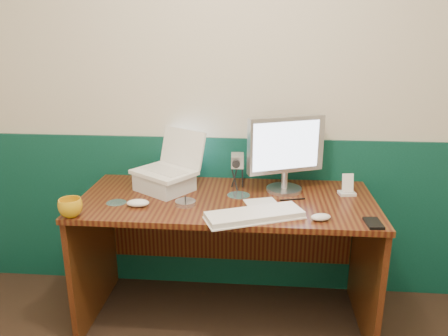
# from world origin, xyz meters

# --- Properties ---
(back_wall) EXTENTS (3.50, 0.04, 2.50)m
(back_wall) POSITION_xyz_m (0.00, 1.75, 1.25)
(back_wall) COLOR beige
(back_wall) RESTS_ON ground
(wainscot) EXTENTS (3.48, 0.02, 1.00)m
(wainscot) POSITION_xyz_m (0.00, 1.74, 0.50)
(wainscot) COLOR #083529
(wainscot) RESTS_ON ground
(desk) EXTENTS (1.60, 0.70, 0.75)m
(desk) POSITION_xyz_m (-0.09, 1.38, 0.38)
(desk) COLOR #361009
(desk) RESTS_ON ground
(laptop_riser) EXTENTS (0.36, 0.35, 0.10)m
(laptop_riser) POSITION_xyz_m (-0.45, 1.48, 0.80)
(laptop_riser) COLOR silver
(laptop_riser) RESTS_ON desk
(laptop) EXTENTS (0.41, 0.39, 0.27)m
(laptop) POSITION_xyz_m (-0.45, 1.48, 0.98)
(laptop) COLOR white
(laptop) RESTS_ON laptop_riser
(monitor) EXTENTS (0.45, 0.29, 0.44)m
(monitor) POSITION_xyz_m (0.23, 1.53, 0.97)
(monitor) COLOR #B7B7BC
(monitor) RESTS_ON desk
(keyboard) EXTENTS (0.49, 0.33, 0.03)m
(keyboard) POSITION_xyz_m (0.07, 1.13, 0.76)
(keyboard) COLOR white
(keyboard) RESTS_ON desk
(mouse_right) EXTENTS (0.11, 0.08, 0.03)m
(mouse_right) POSITION_xyz_m (0.38, 1.13, 0.77)
(mouse_right) COLOR silver
(mouse_right) RESTS_ON desk
(mouse_left) EXTENTS (0.12, 0.08, 0.04)m
(mouse_left) POSITION_xyz_m (-0.54, 1.23, 0.77)
(mouse_left) COLOR white
(mouse_left) RESTS_ON desk
(mug) EXTENTS (0.15, 0.15, 0.09)m
(mug) POSITION_xyz_m (-0.83, 1.07, 0.80)
(mug) COLOR gold
(mug) RESTS_ON desk
(camcorder) EXTENTS (0.10, 0.14, 0.20)m
(camcorder) POSITION_xyz_m (-0.04, 1.55, 0.85)
(camcorder) COLOR #BBBCC1
(camcorder) RESTS_ON desk
(cd_spindle) EXTENTS (0.11, 0.11, 0.02)m
(cd_spindle) POSITION_xyz_m (-0.30, 1.27, 0.76)
(cd_spindle) COLOR silver
(cd_spindle) RESTS_ON desk
(cd_loose_a) EXTENTS (0.11, 0.11, 0.00)m
(cd_loose_a) POSITION_xyz_m (-0.67, 1.27, 0.75)
(cd_loose_a) COLOR silver
(cd_loose_a) RESTS_ON desk
(cd_loose_b) EXTENTS (0.13, 0.13, 0.00)m
(cd_loose_b) POSITION_xyz_m (-0.03, 1.43, 0.75)
(cd_loose_b) COLOR silver
(cd_loose_b) RESTS_ON desk
(pen) EXTENTS (0.14, 0.04, 0.01)m
(pen) POSITION_xyz_m (0.27, 1.38, 0.75)
(pen) COLOR black
(pen) RESTS_ON desk
(papers) EXTENTS (0.19, 0.16, 0.00)m
(papers) POSITION_xyz_m (0.10, 1.33, 0.75)
(papers) COLOR white
(papers) RESTS_ON desk
(dock) EXTENTS (0.10, 0.08, 0.02)m
(dock) POSITION_xyz_m (0.57, 1.49, 0.76)
(dock) COLOR silver
(dock) RESTS_ON desk
(music_player) EXTENTS (0.06, 0.04, 0.11)m
(music_player) POSITION_xyz_m (0.57, 1.49, 0.82)
(music_player) COLOR white
(music_player) RESTS_ON dock
(pda) EXTENTS (0.08, 0.13, 0.01)m
(pda) POSITION_xyz_m (0.63, 1.10, 0.76)
(pda) COLOR black
(pda) RESTS_ON desk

